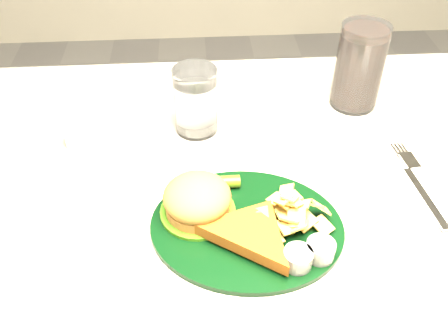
# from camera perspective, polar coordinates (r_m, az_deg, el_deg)

# --- Properties ---
(table) EXTENTS (1.20, 0.80, 0.75)m
(table) POSITION_cam_1_polar(r_m,az_deg,el_deg) (1.08, 1.33, -16.82)
(table) COLOR #A19A91
(table) RESTS_ON ground
(dinner_plate) EXTENTS (0.31, 0.27, 0.06)m
(dinner_plate) POSITION_cam_1_polar(r_m,az_deg,el_deg) (0.70, 2.67, -5.28)
(dinner_plate) COLOR black
(dinner_plate) RESTS_ON table
(water_glass) EXTENTS (0.10, 0.10, 0.12)m
(water_glass) POSITION_cam_1_polar(r_m,az_deg,el_deg) (0.87, -3.26, 7.70)
(water_glass) COLOR white
(water_glass) RESTS_ON table
(cola_glass) EXTENTS (0.10, 0.10, 0.16)m
(cola_glass) POSITION_cam_1_polar(r_m,az_deg,el_deg) (0.96, 15.19, 11.10)
(cola_glass) COLOR black
(cola_glass) RESTS_ON table
(fork_napkin) EXTENTS (0.15, 0.19, 0.01)m
(fork_napkin) POSITION_cam_1_polar(r_m,az_deg,el_deg) (0.82, 21.77, -2.67)
(fork_napkin) COLOR silver
(fork_napkin) RESTS_ON table
(ramekin) EXTENTS (0.05, 0.05, 0.03)m
(ramekin) POSITION_cam_1_polar(r_m,az_deg,el_deg) (0.89, -16.43, 3.36)
(ramekin) COLOR silver
(ramekin) RESTS_ON table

